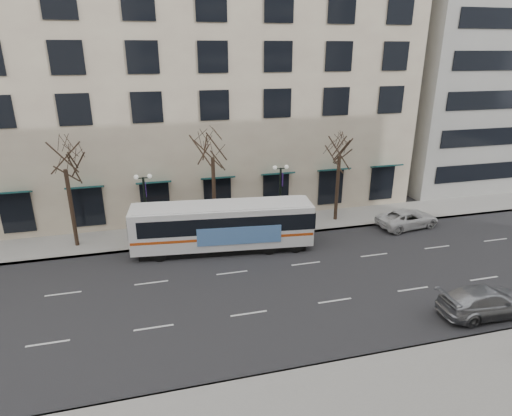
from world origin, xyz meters
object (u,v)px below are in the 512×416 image
object	(u,v)px
tree_far_right	(340,144)
city_bus	(224,225)
lamp_post_right	(280,194)
lamp_post_left	(146,205)
silver_car	(487,301)
white_pickup	(408,219)
tree_far_left	(63,156)
tree_far_mid	(212,145)

from	to	relation	value
tree_far_right	city_bus	bearing A→B (deg)	-162.97
lamp_post_right	lamp_post_left	bearing A→B (deg)	180.00
city_bus	silver_car	world-z (taller)	city_bus
white_pickup	city_bus	bearing A→B (deg)	83.99
tree_far_left	white_pickup	world-z (taller)	tree_far_left
tree_far_left	city_bus	size ratio (longest dim) A/B	0.66
tree_far_left	city_bus	xyz separation A→B (m)	(10.16, -3.01, -4.85)
tree_far_mid	white_pickup	world-z (taller)	tree_far_mid
tree_far_right	tree_far_left	bearing A→B (deg)	180.00
city_bus	silver_car	bearing A→B (deg)	-36.67
tree_far_right	lamp_post_right	size ratio (longest dim) A/B	1.55
city_bus	white_pickup	distance (m)	14.91
city_bus	lamp_post_right	bearing A→B (deg)	32.68
tree_far_mid	lamp_post_left	xyz separation A→B (m)	(-4.99, -0.60, -3.96)
tree_far_left	tree_far_right	distance (m)	20.00
lamp_post_right	tree_far_right	bearing A→B (deg)	6.85
tree_far_left	tree_far_mid	xyz separation A→B (m)	(10.00, 0.00, 0.21)
tree_far_left	white_pickup	xyz separation A→B (m)	(25.02, -2.60, -6.00)
tree_far_right	tree_far_mid	bearing A→B (deg)	180.00
tree_far_right	white_pickup	xyz separation A→B (m)	(5.02, -2.60, -5.72)
tree_far_mid	lamp_post_left	world-z (taller)	tree_far_mid
silver_car	tree_far_mid	bearing A→B (deg)	41.97
tree_far_left	tree_far_mid	bearing A→B (deg)	0.00
tree_far_mid	tree_far_left	bearing A→B (deg)	-180.00
tree_far_left	silver_car	world-z (taller)	tree_far_left
lamp_post_left	silver_car	bearing A→B (deg)	-38.34
city_bus	white_pickup	world-z (taller)	city_bus
tree_far_right	city_bus	distance (m)	11.26
tree_far_left	tree_far_right	size ratio (longest dim) A/B	1.03
tree_far_right	lamp_post_left	world-z (taller)	tree_far_right
tree_far_left	lamp_post_right	size ratio (longest dim) A/B	1.60
tree_far_mid	white_pickup	distance (m)	16.46
tree_far_left	lamp_post_left	bearing A→B (deg)	-6.83
tree_far_mid	silver_car	world-z (taller)	tree_far_mid
lamp_post_left	silver_car	xyz separation A→B (m)	(17.25, -13.64, -2.18)
tree_far_left	lamp_post_left	xyz separation A→B (m)	(5.01, -0.60, -3.75)
tree_far_mid	tree_far_right	world-z (taller)	tree_far_mid
tree_far_mid	white_pickup	bearing A→B (deg)	-9.82
city_bus	lamp_post_left	bearing A→B (deg)	161.11
lamp_post_left	white_pickup	world-z (taller)	lamp_post_left
lamp_post_left	tree_far_mid	bearing A→B (deg)	6.85
tree_far_right	lamp_post_left	distance (m)	15.40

